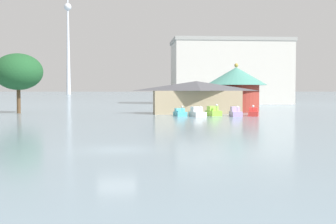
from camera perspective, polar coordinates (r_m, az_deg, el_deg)
ground_plane at (r=29.33m, az=-6.52°, el=-4.78°), size 2000.00×2000.00×0.00m
pedal_boat_cyan at (r=66.48m, az=1.55°, el=-0.12°), size 1.97×2.65×1.57m
pedal_boat_white at (r=65.52m, az=3.75°, el=-0.08°), size 2.35×3.19×1.59m
pedal_boat_lime at (r=67.56m, az=5.79°, el=0.02°), size 2.34×2.70×1.81m
pedal_boat_lavender at (r=66.56m, az=8.59°, el=-0.06°), size 1.46×2.63×1.57m
pedal_boat_red at (r=67.77m, az=10.82°, el=-0.06°), size 2.17×2.99×1.67m
boathouse at (r=73.61m, az=3.63°, el=1.97°), size 15.04×6.95×5.32m
green_roof_pavilion at (r=81.12m, az=8.66°, el=3.27°), size 10.99×10.99×8.63m
shoreline_tree_tall_left at (r=78.04m, az=-18.52°, el=4.87°), size 8.02×8.02×9.89m
background_building_block at (r=127.46m, az=7.89°, el=5.09°), size 32.57×16.34×17.92m
distant_broadcast_tower at (r=415.07m, az=-12.62°, el=11.25°), size 6.46×6.46×159.22m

